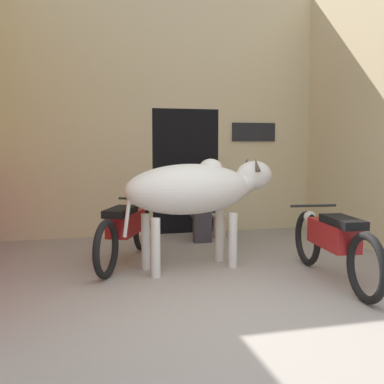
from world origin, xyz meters
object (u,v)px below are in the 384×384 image
cow (197,190)px  motorcycle_near (333,241)px  plastic_stool (219,225)px  motorcycle_far (126,228)px  shopkeeper_seated (200,203)px

cow → motorcycle_near: (1.32, -0.92, -0.52)m
cow → motorcycle_near: 1.69m
cow → plastic_stool: bearing=63.8°
motorcycle_near → plastic_stool: bearing=100.7°
motorcycle_near → motorcycle_far: motorcycle_near is taller
cow → motorcycle_near: bearing=-35.0°
motorcycle_far → plastic_stool: bearing=36.6°
motorcycle_near → shopkeeper_seated: (-0.86, 2.45, 0.15)m
shopkeeper_seated → motorcycle_near: bearing=-70.7°
shopkeeper_seated → plastic_stool: (0.37, 0.15, -0.39)m
plastic_stool → motorcycle_far: bearing=-143.4°
motorcycle_near → plastic_stool: size_ratio=5.36×
motorcycle_far → shopkeeper_seated: shopkeeper_seated is taller
motorcycle_near → plastic_stool: 2.66m
cow → motorcycle_near: cow is taller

